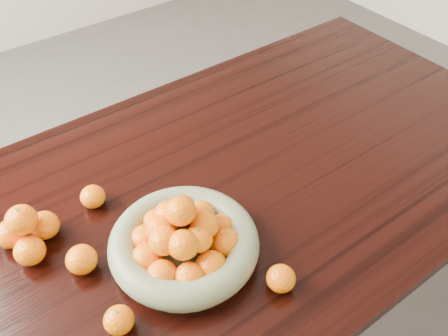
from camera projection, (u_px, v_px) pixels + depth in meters
ground at (217, 335)px, 1.81m from camera, size 5.00×5.00×0.00m
dining_table at (215, 212)px, 1.37m from camera, size 2.00×1.00×0.75m
fruit_bowl at (184, 241)px, 1.11m from camera, size 0.34×0.34×0.17m
orange_pyramid at (27, 232)px, 1.13m from camera, size 0.14×0.14×0.12m
loose_orange_0 at (119, 320)px, 0.99m from camera, size 0.06×0.06×0.06m
loose_orange_2 at (281, 278)px, 1.06m from camera, size 0.06×0.06×0.06m
loose_orange_3 at (93, 197)px, 1.24m from camera, size 0.06×0.06×0.06m
loose_orange_4 at (82, 259)px, 1.10m from camera, size 0.07×0.07×0.07m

